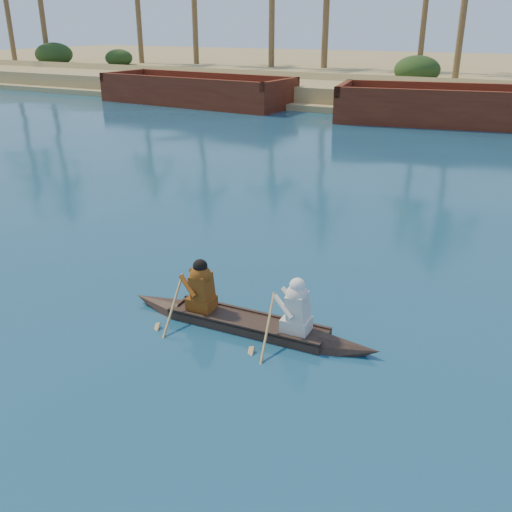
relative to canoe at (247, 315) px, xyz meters
The scene contains 3 objects.
canoe is the anchor object (origin of this frame).
barge_left 30.24m from the canoe, 125.11° to the left, with size 13.32×5.22×2.18m.
barge_mid 24.74m from the canoe, 90.70° to the left, with size 14.05×6.86×2.24m.
Camera 1 is at (-0.41, -10.48, 5.01)m, focal length 40.00 mm.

